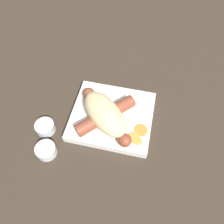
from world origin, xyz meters
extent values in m
plane|color=#33281E|center=(0.00, 0.00, 0.00)|extent=(3.00, 3.00, 0.00)
cube|color=silver|center=(0.00, 0.00, 0.01)|extent=(0.20, 0.18, 0.02)
ellipsoid|color=#DBBC84|center=(0.01, 0.02, 0.05)|extent=(0.15, 0.15, 0.06)
cylinder|color=brown|center=(0.01, 0.02, 0.04)|extent=(0.13, 0.14, 0.03)
sphere|color=brown|center=(0.07, -0.04, 0.04)|extent=(0.03, 0.03, 0.03)
sphere|color=brown|center=(-0.05, 0.07, 0.04)|extent=(0.03, 0.03, 0.03)
cylinder|color=orange|center=(-0.08, 0.06, 0.02)|extent=(0.03, 0.03, 0.00)
cylinder|color=orange|center=(-0.08, 0.03, 0.02)|extent=(0.04, 0.04, 0.00)
cylinder|color=orange|center=(-0.07, 0.05, 0.02)|extent=(0.04, 0.04, 0.00)
cylinder|color=silver|center=(0.16, 0.07, 0.01)|extent=(0.05, 0.05, 0.03)
cylinder|color=maroon|center=(0.16, 0.07, 0.01)|extent=(0.04, 0.04, 0.01)
cylinder|color=silver|center=(0.13, 0.13, 0.01)|extent=(0.05, 0.05, 0.03)
cylinder|color=maroon|center=(0.13, 0.13, 0.01)|extent=(0.04, 0.04, 0.01)
camera|label=1|loc=(-0.06, 0.28, 0.49)|focal=35.00mm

